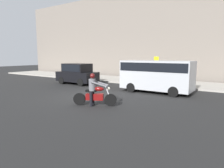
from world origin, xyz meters
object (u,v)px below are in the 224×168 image
object	(u,v)px
pedestrian_bystander	(174,70)
motorcycle_with_rider_gray	(94,93)
street_sign_post	(156,66)
parked_van_silver	(157,74)
parked_hatchback_black	(77,73)

from	to	relation	value
pedestrian_bystander	motorcycle_with_rider_gray	bearing A→B (deg)	-94.95
street_sign_post	pedestrian_bystander	world-z (taller)	street_sign_post
parked_van_silver	motorcycle_with_rider_gray	bearing A→B (deg)	-102.56
parked_van_silver	parked_hatchback_black	bearing A→B (deg)	-179.94
motorcycle_with_rider_gray	street_sign_post	xyz separation A→B (m)	(-0.53, 9.32, 0.88)
motorcycle_with_rider_gray	parked_hatchback_black	bearing A→B (deg)	139.89
parked_van_silver	pedestrian_bystander	xyz separation A→B (m)	(-0.30, 4.74, -0.06)
street_sign_post	motorcycle_with_rider_gray	bearing A→B (deg)	-86.75
motorcycle_with_rider_gray	parked_van_silver	xyz separation A→B (m)	(1.16, 5.19, 0.59)
motorcycle_with_rider_gray	parked_van_silver	size ratio (longest dim) A/B	0.43
parked_van_silver	street_sign_post	distance (m)	4.47
parked_hatchback_black	street_sign_post	xyz separation A→B (m)	(5.62, 4.14, 0.61)
parked_van_silver	pedestrian_bystander	distance (m)	4.75
motorcycle_with_rider_gray	street_sign_post	size ratio (longest dim) A/B	0.88
parked_hatchback_black	street_sign_post	distance (m)	7.01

